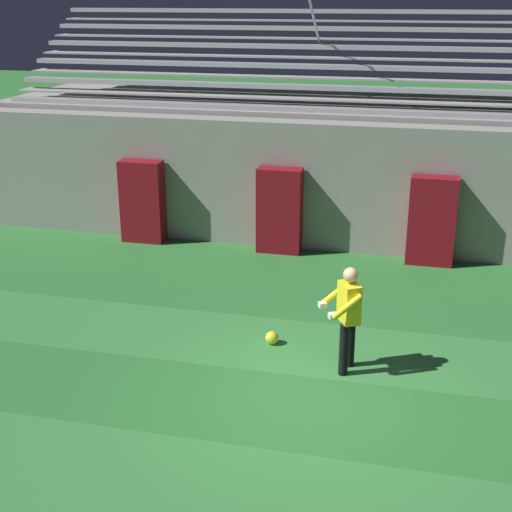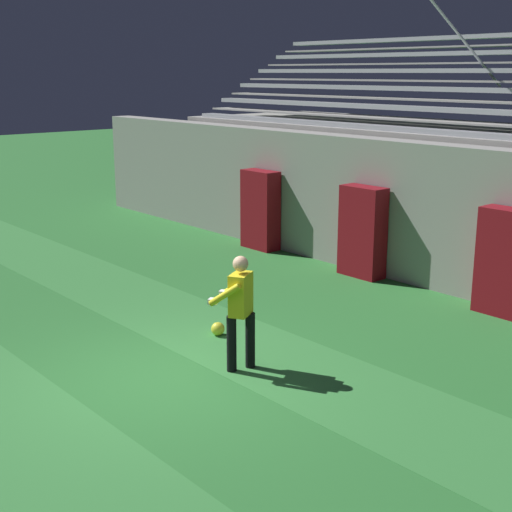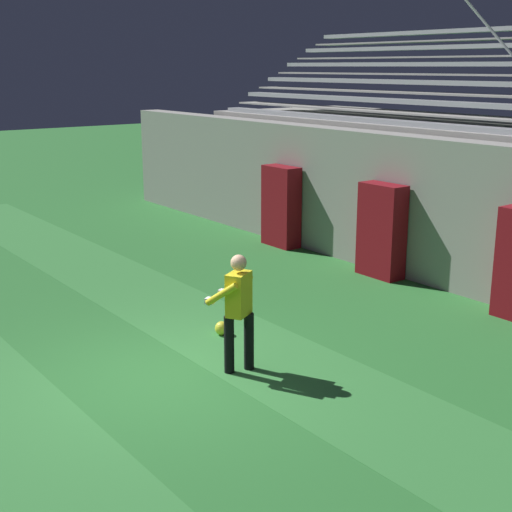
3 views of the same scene
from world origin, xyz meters
TOP-DOWN VIEW (x-y plane):
  - ground_plane at (0.00, 0.00)m, footprint 80.00×80.00m
  - turf_stripe_far at (0.00, 1.56)m, footprint 28.00×1.89m
  - back_wall at (0.00, 6.50)m, footprint 24.00×0.60m
  - padding_pillar_gate_left at (-1.62, 5.95)m, footprint 0.97×0.44m
  - padding_pillar_far_left at (-4.80, 5.95)m, footprint 0.97×0.44m
  - goalkeeper at (0.43, 0.97)m, footprint 0.70×0.73m
  - soccer_ball at (-0.83, 1.55)m, footprint 0.22×0.22m

SIDE VIEW (x-z plane):
  - ground_plane at x=0.00m, z-range 0.00..0.00m
  - turf_stripe_far at x=0.00m, z-range 0.00..0.01m
  - soccer_ball at x=-0.83m, z-range 0.00..0.22m
  - padding_pillar_gate_left at x=-1.62m, z-range 0.00..1.88m
  - padding_pillar_far_left at x=-4.80m, z-range 0.00..1.88m
  - goalkeeper at x=0.43m, z-range 0.12..1.79m
  - back_wall at x=0.00m, z-range 0.00..2.80m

